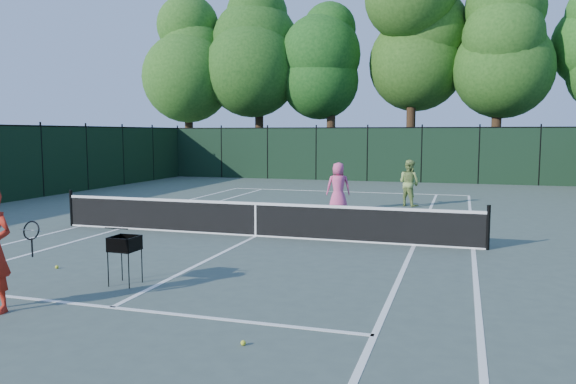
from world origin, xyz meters
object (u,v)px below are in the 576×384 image
(player_pink, at_px, (338,187))
(ball_hopper, at_px, (125,244))
(loose_ball_midcourt, at_px, (57,267))
(player_green, at_px, (409,183))
(loose_ball_near_cart, at_px, (243,343))

(player_pink, distance_m, ball_hopper, 10.79)
(player_pink, height_order, loose_ball_midcourt, player_pink)
(loose_ball_midcourt, bearing_deg, ball_hopper, -17.15)
(player_green, height_order, loose_ball_midcourt, player_green)
(ball_hopper, distance_m, loose_ball_midcourt, 2.22)
(loose_ball_near_cart, bearing_deg, ball_hopper, 146.19)
(player_pink, xyz_separation_m, loose_ball_midcourt, (-3.61, -10.05, -0.82))
(player_pink, xyz_separation_m, loose_ball_near_cart, (1.52, -12.76, -0.82))
(player_green, distance_m, loose_ball_near_cart, 14.83)
(player_green, xyz_separation_m, ball_hopper, (-3.86, -12.70, -0.13))
(ball_hopper, bearing_deg, loose_ball_midcourt, 165.08)
(player_pink, relative_size, loose_ball_near_cart, 25.13)
(ball_hopper, bearing_deg, player_green, 75.33)
(player_green, relative_size, loose_ball_midcourt, 25.61)
(player_pink, bearing_deg, loose_ball_near_cart, 79.19)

